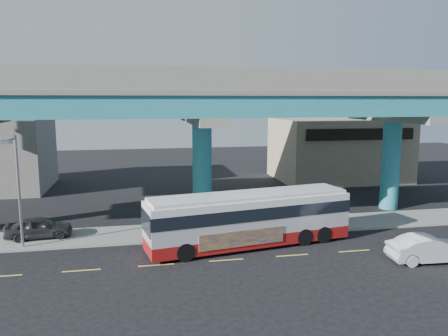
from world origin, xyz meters
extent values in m
plane|color=black|center=(0.00, 0.00, 0.00)|extent=(120.00, 120.00, 0.00)
cube|color=gray|center=(0.00, 5.50, 0.07)|extent=(70.00, 4.00, 0.15)
cube|color=#D8C64C|center=(-12.00, -0.30, 0.01)|extent=(2.00, 0.12, 0.01)
cube|color=#D8C64C|center=(-8.00, -0.30, 0.01)|extent=(2.00, 0.12, 0.01)
cube|color=#D8C64C|center=(-4.00, -0.30, 0.01)|extent=(2.00, 0.12, 0.01)
cube|color=#D8C64C|center=(0.00, -0.30, 0.01)|extent=(2.00, 0.12, 0.01)
cube|color=#D8C64C|center=(4.00, -0.30, 0.01)|extent=(2.00, 0.12, 0.01)
cube|color=#D8C64C|center=(8.00, -0.30, 0.01)|extent=(2.00, 0.12, 0.01)
cube|color=#D8C64C|center=(12.00, -0.30, 0.01)|extent=(2.00, 0.12, 0.01)
cylinder|color=teal|center=(0.00, 9.00, 3.70)|extent=(1.50, 1.50, 7.40)
cube|color=gray|center=(0.00, 9.00, 7.70)|extent=(2.00, 12.00, 0.60)
cube|color=gray|center=(0.00, 12.50, 8.60)|extent=(1.80, 5.00, 1.20)
cylinder|color=teal|center=(16.00, 9.00, 3.70)|extent=(1.50, 1.50, 7.40)
cube|color=gray|center=(16.00, 9.00, 7.70)|extent=(2.00, 12.00, 0.60)
cube|color=gray|center=(16.00, 12.50, 8.60)|extent=(1.80, 5.00, 1.20)
cube|color=teal|center=(0.00, 5.50, 8.70)|extent=(52.00, 5.00, 1.40)
cube|color=gray|center=(0.00, 5.50, 9.55)|extent=(52.00, 5.40, 0.30)
cube|color=gray|center=(0.00, 3.00, 10.10)|extent=(52.00, 0.25, 0.80)
cube|color=gray|center=(0.00, 8.00, 10.10)|extent=(52.00, 0.25, 0.80)
cube|color=teal|center=(0.00, 12.50, 9.90)|extent=(52.00, 5.00, 1.40)
cube|color=gray|center=(0.00, 12.50, 10.75)|extent=(52.00, 5.40, 0.30)
cube|color=gray|center=(0.00, 10.00, 11.30)|extent=(52.00, 0.25, 0.80)
cube|color=gray|center=(0.00, 15.00, 11.30)|extent=(52.00, 0.25, 0.80)
cube|color=tan|center=(18.00, 23.00, 3.50)|extent=(14.00, 10.00, 7.00)
cube|color=black|center=(18.00, 17.90, 5.60)|extent=(12.00, 0.25, 1.20)
cube|color=maroon|center=(1.95, 1.99, 0.60)|extent=(13.31, 4.97, 0.76)
cube|color=silver|center=(1.95, 1.99, 1.79)|extent=(13.31, 4.97, 1.63)
cube|color=black|center=(1.95, 1.99, 2.33)|extent=(13.38, 5.03, 0.76)
cube|color=silver|center=(1.95, 1.99, 2.93)|extent=(13.31, 4.97, 0.43)
cube|color=silver|center=(1.95, 1.99, 3.26)|extent=(12.87, 4.66, 0.22)
cube|color=black|center=(8.39, 3.11, 2.17)|extent=(0.49, 2.49, 1.30)
cube|color=black|center=(-4.48, 0.86, 2.17)|extent=(0.49, 2.49, 1.30)
cube|color=navy|center=(1.13, 0.41, 1.00)|extent=(5.36, 0.98, 0.98)
cylinder|color=black|center=(-2.32, -0.03, 0.54)|extent=(1.13, 0.51, 1.09)
cylinder|color=black|center=(-2.75, 2.43, 0.54)|extent=(1.13, 0.51, 1.09)
cylinder|color=black|center=(5.38, 1.32, 0.54)|extent=(1.13, 0.51, 1.09)
cylinder|color=black|center=(4.95, 3.78, 0.54)|extent=(1.13, 0.51, 1.09)
cylinder|color=black|center=(6.77, 1.56, 0.54)|extent=(1.13, 0.51, 1.09)
cylinder|color=black|center=(6.34, 4.02, 0.54)|extent=(1.13, 0.51, 1.09)
imported|color=silver|center=(11.28, -2.77, 0.76)|extent=(2.27, 4.86, 1.53)
imported|color=#2B2B30|center=(-11.35, 5.68, 0.86)|extent=(2.39, 4.45, 1.42)
cylinder|color=gray|center=(-11.96, 4.00, 3.61)|extent=(0.16, 0.16, 6.91)
cylinder|color=gray|center=(-11.96, 3.07, 6.88)|extent=(0.12, 1.87, 0.12)
cube|color=gray|center=(-11.96, 2.13, 6.83)|extent=(0.50, 0.70, 0.18)
cylinder|color=gray|center=(8.68, 4.20, 1.20)|extent=(0.06, 0.06, 2.10)
cylinder|color=#B20A0A|center=(8.68, 4.17, 2.20)|extent=(0.66, 0.36, 0.72)
camera|label=1|loc=(-4.79, -23.83, 9.12)|focal=35.00mm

